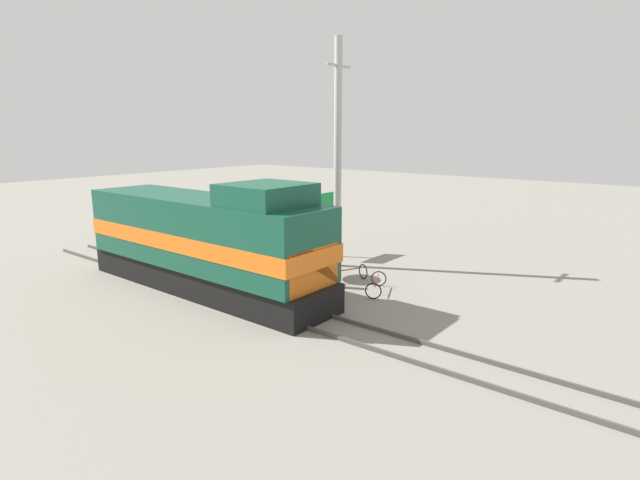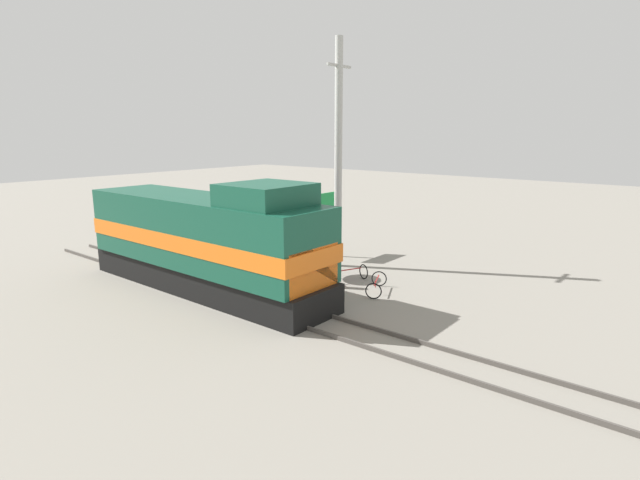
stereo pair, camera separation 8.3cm
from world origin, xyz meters
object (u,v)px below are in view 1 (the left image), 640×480
at_px(vendor_umbrella, 318,234).
at_px(person_bystander, 329,269).
at_px(bicycle_spare, 376,284).
at_px(locomotive, 208,242).
at_px(utility_pole, 338,155).
at_px(bicycle, 346,274).
at_px(billboard_sign, 324,207).

distance_m(vendor_umbrella, person_bystander, 2.03).
bearing_deg(person_bystander, vendor_umbrella, 57.84).
bearing_deg(vendor_umbrella, bicycle_spare, -92.96).
distance_m(locomotive, utility_pole, 7.81).
xyz_separation_m(utility_pole, bicycle, (-1.98, -2.01, -5.30)).
bearing_deg(locomotive, bicycle, -39.03).
bearing_deg(person_bystander, billboard_sign, 40.54).
relative_size(utility_pole, person_bystander, 7.15).
xyz_separation_m(locomotive, bicycle, (4.76, -3.86, -1.81)).
bearing_deg(bicycle_spare, person_bystander, 172.91).
bearing_deg(bicycle, bicycle_spare, 10.27).
relative_size(person_bystander, bicycle_spare, 0.79).
distance_m(billboard_sign, person_bystander, 5.99).
xyz_separation_m(locomotive, person_bystander, (3.66, -3.73, -1.33)).
bearing_deg(billboard_sign, utility_pole, -124.36).
relative_size(locomotive, bicycle, 6.35).
bearing_deg(utility_pole, person_bystander, -148.53).
relative_size(bicycle, bicycle_spare, 1.04).
relative_size(utility_pole, vendor_umbrella, 4.83).
bearing_deg(billboard_sign, locomotive, 179.69).
bearing_deg(person_bystander, locomotive, 134.41).
bearing_deg(bicycle_spare, bicycle, 142.14).
height_order(locomotive, vendor_umbrella, locomotive).
bearing_deg(locomotive, billboard_sign, -0.31).
xyz_separation_m(utility_pole, bicycle_spare, (-2.41, -3.94, -5.31)).
distance_m(vendor_umbrella, bicycle, 2.29).
bearing_deg(vendor_umbrella, billboard_sign, 34.06).
bearing_deg(billboard_sign, person_bystander, -139.46).
bearing_deg(utility_pole, vendor_umbrella, -166.38).
relative_size(billboard_sign, bicycle, 1.70).
bearing_deg(vendor_umbrella, utility_pole, 13.62).
relative_size(vendor_umbrella, bicycle, 1.12).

